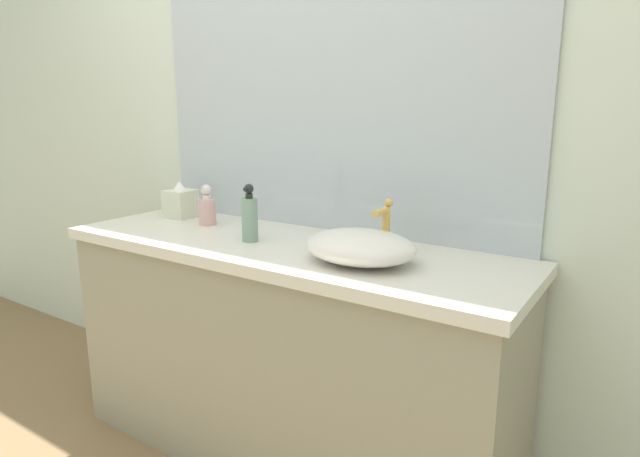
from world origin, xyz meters
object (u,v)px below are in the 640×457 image
sink_basin (360,247)px  tissue_box (180,202)px  lotion_bottle (250,217)px  soap_dispenser (207,209)px

sink_basin → tissue_box: bearing=169.9°
lotion_bottle → tissue_box: lotion_bottle is taller
sink_basin → soap_dispenser: 0.81m
sink_basin → soap_dispenser: bearing=170.5°
lotion_bottle → sink_basin: bearing=-2.2°
sink_basin → tissue_box: size_ratio=2.26×
soap_dispenser → lotion_bottle: lotion_bottle is taller
soap_dispenser → tissue_box: 0.21m
sink_basin → lotion_bottle: 0.47m
lotion_bottle → tissue_box: (-0.54, 0.16, -0.02)m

